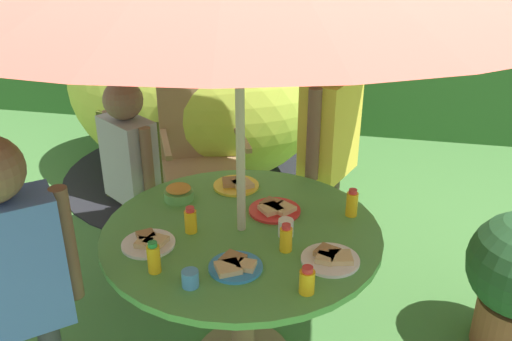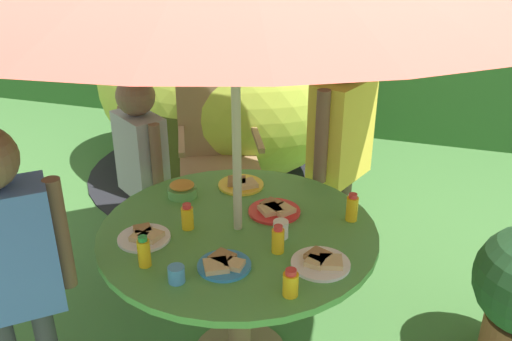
{
  "view_description": "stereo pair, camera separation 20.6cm",
  "coord_description": "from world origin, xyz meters",
  "px_view_note": "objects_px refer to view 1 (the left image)",
  "views": [
    {
      "loc": [
        0.45,
        -1.9,
        1.9
      ],
      "look_at": [
        0.03,
        0.17,
        0.91
      ],
      "focal_mm": 38.02,
      "sensor_mm": 36.0,
      "label": 1
    },
    {
      "loc": [
        0.65,
        -1.84,
        1.9
      ],
      "look_at": [
        0.03,
        0.17,
        0.91
      ],
      "focal_mm": 38.02,
      "sensor_mm": 36.0,
      "label": 2
    }
  ],
  "objects_px": {
    "plate_near_left": "(149,242)",
    "juice_bottle_near_right": "(352,203)",
    "garden_table": "(242,257)",
    "juice_bottle_center_front": "(154,258)",
    "child_in_yellow_shirt": "(330,128)",
    "juice_bottle_mid_left": "(191,220)",
    "plate_front_edge": "(331,258)",
    "cup_far": "(286,228)",
    "wooden_chair": "(202,152)",
    "child_in_grey_shirt": "(130,160)",
    "snack_bowl": "(179,193)",
    "dome_tent": "(192,90)",
    "plate_center_back": "(275,209)",
    "cup_near": "(190,279)",
    "child_in_blue_shirt": "(11,266)",
    "plate_mid_right": "(235,266)",
    "juice_bottle_back_edge": "(286,238)",
    "juice_bottle_far_right": "(307,281)",
    "plate_far_left": "(236,185)"
  },
  "relations": [
    {
      "from": "dome_tent",
      "to": "plate_mid_right",
      "type": "relative_size",
      "value": 12.64
    },
    {
      "from": "juice_bottle_mid_left",
      "to": "plate_front_edge",
      "type": "bearing_deg",
      "value": -9.22
    },
    {
      "from": "garden_table",
      "to": "juice_bottle_mid_left",
      "type": "height_order",
      "value": "juice_bottle_mid_left"
    },
    {
      "from": "garden_table",
      "to": "juice_bottle_center_front",
      "type": "height_order",
      "value": "juice_bottle_center_front"
    },
    {
      "from": "wooden_chair",
      "to": "snack_bowl",
      "type": "xyz_separation_m",
      "value": [
        0.17,
        -0.91,
        0.19
      ]
    },
    {
      "from": "child_in_yellow_shirt",
      "to": "child_in_blue_shirt",
      "type": "xyz_separation_m",
      "value": [
        -0.96,
        -1.38,
        -0.06
      ]
    },
    {
      "from": "cup_far",
      "to": "wooden_chair",
      "type": "bearing_deg",
      "value": 122.06
    },
    {
      "from": "juice_bottle_center_front",
      "to": "wooden_chair",
      "type": "bearing_deg",
      "value": 100.39
    },
    {
      "from": "plate_near_left",
      "to": "juice_bottle_near_right",
      "type": "xyz_separation_m",
      "value": [
        0.78,
        0.4,
        0.05
      ]
    },
    {
      "from": "child_in_blue_shirt",
      "to": "juice_bottle_center_front",
      "type": "distance_m",
      "value": 0.48
    },
    {
      "from": "plate_front_edge",
      "to": "juice_bottle_near_right",
      "type": "xyz_separation_m",
      "value": [
        0.06,
        0.37,
        0.05
      ]
    },
    {
      "from": "snack_bowl",
      "to": "plate_far_left",
      "type": "height_order",
      "value": "snack_bowl"
    },
    {
      "from": "dome_tent",
      "to": "child_in_yellow_shirt",
      "type": "relative_size",
      "value": 1.83
    },
    {
      "from": "snack_bowl",
      "to": "plate_front_edge",
      "type": "distance_m",
      "value": 0.81
    },
    {
      "from": "garden_table",
      "to": "plate_mid_right",
      "type": "distance_m",
      "value": 0.32
    },
    {
      "from": "dome_tent",
      "to": "cup_near",
      "type": "distance_m",
      "value": 2.46
    },
    {
      "from": "plate_front_edge",
      "to": "juice_bottle_mid_left",
      "type": "bearing_deg",
      "value": 170.78
    },
    {
      "from": "child_in_blue_shirt",
      "to": "juice_bottle_mid_left",
      "type": "height_order",
      "value": "child_in_blue_shirt"
    },
    {
      "from": "plate_near_left",
      "to": "juice_bottle_back_edge",
      "type": "xyz_separation_m",
      "value": [
        0.54,
        0.07,
        0.04
      ]
    },
    {
      "from": "dome_tent",
      "to": "juice_bottle_back_edge",
      "type": "bearing_deg",
      "value": -48.48
    },
    {
      "from": "child_in_yellow_shirt",
      "to": "juice_bottle_mid_left",
      "type": "xyz_separation_m",
      "value": [
        -0.49,
        -0.87,
        -0.12
      ]
    },
    {
      "from": "garden_table",
      "to": "juice_bottle_near_right",
      "type": "xyz_separation_m",
      "value": [
        0.44,
        0.21,
        0.2
      ]
    },
    {
      "from": "dome_tent",
      "to": "cup_far",
      "type": "relative_size",
      "value": 34.5
    },
    {
      "from": "plate_center_back",
      "to": "cup_near",
      "type": "bearing_deg",
      "value": -108.82
    },
    {
      "from": "plate_far_left",
      "to": "cup_near",
      "type": "height_order",
      "value": "cup_near"
    },
    {
      "from": "plate_far_left",
      "to": "plate_mid_right",
      "type": "height_order",
      "value": "same"
    },
    {
      "from": "juice_bottle_near_right",
      "to": "juice_bottle_mid_left",
      "type": "distance_m",
      "value": 0.7
    },
    {
      "from": "juice_bottle_back_edge",
      "to": "juice_bottle_far_right",
      "type": "bearing_deg",
      "value": -65.52
    },
    {
      "from": "juice_bottle_near_right",
      "to": "child_in_grey_shirt",
      "type": "bearing_deg",
      "value": 166.39
    },
    {
      "from": "plate_mid_right",
      "to": "cup_near",
      "type": "distance_m",
      "value": 0.19
    },
    {
      "from": "wooden_chair",
      "to": "plate_center_back",
      "type": "height_order",
      "value": "wooden_chair"
    },
    {
      "from": "child_in_yellow_shirt",
      "to": "juice_bottle_back_edge",
      "type": "xyz_separation_m",
      "value": [
        -0.09,
        -0.92,
        -0.12
      ]
    },
    {
      "from": "plate_near_left",
      "to": "wooden_chair",
      "type": "bearing_deg",
      "value": 97.86
    },
    {
      "from": "cup_near",
      "to": "child_in_blue_shirt",
      "type": "bearing_deg",
      "value": -164.02
    },
    {
      "from": "dome_tent",
      "to": "plate_front_edge",
      "type": "relative_size",
      "value": 11.43
    },
    {
      "from": "snack_bowl",
      "to": "plate_center_back",
      "type": "xyz_separation_m",
      "value": [
        0.45,
        -0.02,
        -0.02
      ]
    },
    {
      "from": "plate_near_left",
      "to": "juice_bottle_near_right",
      "type": "distance_m",
      "value": 0.88
    },
    {
      "from": "snack_bowl",
      "to": "juice_bottle_mid_left",
      "type": "distance_m",
      "value": 0.3
    },
    {
      "from": "dome_tent",
      "to": "juice_bottle_back_edge",
      "type": "distance_m",
      "value": 2.3
    },
    {
      "from": "plate_front_edge",
      "to": "child_in_yellow_shirt",
      "type": "bearing_deg",
      "value": 95.33
    },
    {
      "from": "juice_bottle_center_front",
      "to": "cup_far",
      "type": "height_order",
      "value": "juice_bottle_center_front"
    },
    {
      "from": "plate_mid_right",
      "to": "juice_bottle_near_right",
      "type": "relative_size",
      "value": 1.61
    },
    {
      "from": "dome_tent",
      "to": "juice_bottle_far_right",
      "type": "relative_size",
      "value": 24.45
    },
    {
      "from": "plate_far_left",
      "to": "plate_mid_right",
      "type": "xyz_separation_m",
      "value": [
        0.15,
        -0.65,
        0.0
      ]
    },
    {
      "from": "child_in_yellow_shirt",
      "to": "plate_far_left",
      "type": "relative_size",
      "value": 6.32
    },
    {
      "from": "snack_bowl",
      "to": "cup_near",
      "type": "distance_m",
      "value": 0.66
    },
    {
      "from": "child_in_grey_shirt",
      "to": "plate_center_back",
      "type": "relative_size",
      "value": 5.12
    },
    {
      "from": "snack_bowl",
      "to": "garden_table",
      "type": "bearing_deg",
      "value": -29.64
    },
    {
      "from": "garden_table",
      "to": "child_in_grey_shirt",
      "type": "relative_size",
      "value": 0.99
    },
    {
      "from": "child_in_blue_shirt",
      "to": "cup_near",
      "type": "xyz_separation_m",
      "value": [
        0.58,
        0.16,
        -0.08
      ]
    }
  ]
}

